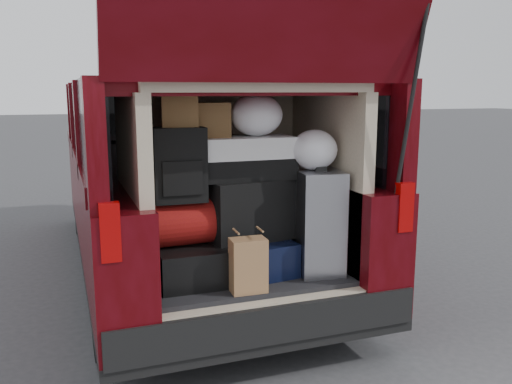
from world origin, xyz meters
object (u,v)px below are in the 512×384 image
silver_roller (316,220)px  kraft_bag (248,265)px  black_hardshell (188,261)px  black_soft_case (248,209)px  twotone_duffel (246,158)px  red_duffel (186,222)px  navy_hardshell (254,255)px  backpack (179,165)px

silver_roller → kraft_bag: (-0.55, -0.24, -0.17)m
black_hardshell → black_soft_case: black_soft_case is taller
black_soft_case → twotone_duffel: size_ratio=0.92×
kraft_bag → red_duffel: 0.48m
navy_hardshell → kraft_bag: size_ratio=1.56×
black_hardshell → silver_roller: size_ratio=0.86×
black_hardshell → navy_hardshell: 0.43m
navy_hardshell → black_soft_case: 0.31m
navy_hardshell → backpack: size_ratio=1.13×
silver_roller → black_soft_case: (-0.42, 0.12, 0.08)m
red_duffel → navy_hardshell: bearing=-4.2°
navy_hardshell → silver_roller: size_ratio=0.75×
kraft_bag → backpack: backpack is taller
navy_hardshell → twotone_duffel: 0.64m
kraft_bag → red_duffel: (-0.29, 0.33, 0.21)m
black_soft_case → backpack: backpack is taller
silver_roller → black_soft_case: silver_roller is taller
black_hardshell → backpack: bearing=-134.7°
backpack → black_hardshell: bearing=46.4°
red_duffel → twotone_duffel: 0.55m
black_hardshell → red_duffel: red_duffel is taller
black_hardshell → twotone_duffel: size_ratio=0.96×
black_hardshell → backpack: (-0.05, -0.05, 0.61)m
black_hardshell → navy_hardshell: (0.43, -0.02, -0.00)m
black_soft_case → twotone_duffel: 0.33m
red_duffel → backpack: (-0.04, -0.04, 0.36)m
black_hardshell → kraft_bag: bearing=-50.1°
black_hardshell → kraft_bag: kraft_bag is taller
kraft_bag → red_duffel: size_ratio=0.75×
red_duffel → backpack: bearing=-142.2°
twotone_duffel → navy_hardshell: bearing=-57.5°
kraft_bag → backpack: 0.72m
navy_hardshell → black_soft_case: size_ratio=0.92×
kraft_bag → backpack: size_ratio=0.72×
navy_hardshell → silver_roller: silver_roller is taller
silver_roller → backpack: (-0.88, 0.06, 0.40)m
silver_roller → twotone_duffel: (-0.43, 0.14, 0.41)m
black_hardshell → silver_roller: (0.82, -0.11, 0.22)m
silver_roller → navy_hardshell: bearing=175.9°
navy_hardshell → black_soft_case: black_soft_case is taller
black_soft_case → backpack: 0.56m
black_soft_case → backpack: (-0.46, -0.07, 0.31)m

